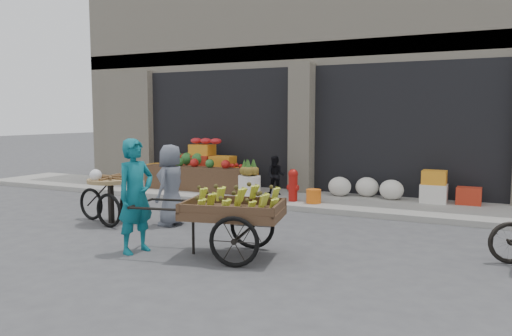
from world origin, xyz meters
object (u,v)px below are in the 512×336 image
at_px(fire_hydrant, 293,184).
at_px(tricycle_cart, 110,193).
at_px(pineapple_bin, 249,186).
at_px(vendor_woman, 136,196).
at_px(orange_bucket, 314,196).
at_px(banana_cart, 230,207).
at_px(vendor_grey, 171,185).
at_px(seated_person, 276,175).

xyz_separation_m(fire_hydrant, tricycle_cart, (-2.43, -3.09, 0.06)).
bearing_deg(pineapple_bin, vendor_woman, -84.91).
bearing_deg(vendor_woman, orange_bucket, -2.27).
height_order(banana_cart, vendor_grey, vendor_grey).
relative_size(seated_person, tricycle_cart, 0.64).
relative_size(vendor_woman, tricycle_cart, 1.16).
xyz_separation_m(fire_hydrant, seated_person, (-0.70, 0.65, 0.08)).
distance_m(fire_hydrant, banana_cart, 4.13).
bearing_deg(fire_hydrant, vendor_grey, -115.74).
relative_size(fire_hydrant, banana_cart, 0.29).
bearing_deg(tricycle_cart, vendor_grey, 23.93).
bearing_deg(vendor_grey, banana_cart, 51.44).
distance_m(vendor_woman, vendor_grey, 1.85).
xyz_separation_m(orange_bucket, seated_person, (-1.20, 0.70, 0.31)).
xyz_separation_m(fire_hydrant, orange_bucket, (0.50, -0.05, -0.23)).
distance_m(fire_hydrant, vendor_woman, 4.53).
xyz_separation_m(pineapple_bin, banana_cart, (1.75, -4.12, 0.34)).
distance_m(pineapple_bin, vendor_woman, 4.56).
bearing_deg(pineapple_bin, tricycle_cart, -112.93).
xyz_separation_m(tricycle_cart, vendor_grey, (1.11, 0.36, 0.18)).
bearing_deg(seated_person, banana_cart, -84.06).
distance_m(orange_bucket, vendor_woman, 4.61).
bearing_deg(vendor_grey, fire_hydrant, 150.10).
relative_size(orange_bucket, vendor_grey, 0.22).
distance_m(pineapple_bin, vendor_grey, 2.81).
distance_m(tricycle_cart, vendor_grey, 1.18).
relative_size(pineapple_bin, tricycle_cart, 0.36).
bearing_deg(pineapple_bin, orange_bucket, -3.58).
distance_m(pineapple_bin, banana_cart, 4.49).
bearing_deg(tricycle_cart, vendor_woman, -32.48).
bearing_deg(fire_hydrant, seated_person, 137.12).
relative_size(seated_person, banana_cart, 0.38).
distance_m(banana_cart, vendor_grey, 2.38).
bearing_deg(orange_bucket, vendor_woman, -105.18).
xyz_separation_m(pineapple_bin, fire_hydrant, (1.10, -0.05, 0.13)).
bearing_deg(seated_person, vendor_grey, -110.32).
height_order(pineapple_bin, orange_bucket, pineapple_bin).
bearing_deg(tricycle_cart, orange_bucket, 52.11).
xyz_separation_m(vendor_woman, vendor_grey, (-0.62, 1.74, -0.10)).
distance_m(fire_hydrant, tricycle_cart, 3.93).
xyz_separation_m(fire_hydrant, banana_cart, (0.65, -4.07, 0.21)).
bearing_deg(banana_cart, vendor_grey, 133.57).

